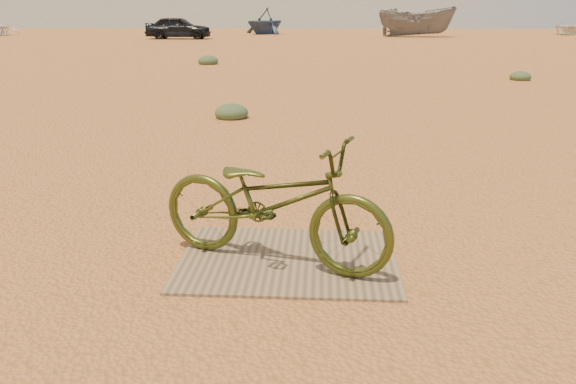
# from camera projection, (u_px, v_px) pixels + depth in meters

# --- Properties ---
(ground) EXTENTS (120.00, 120.00, 0.00)m
(ground) POSITION_uv_depth(u_px,v_px,m) (285.00, 269.00, 4.07)
(ground) COLOR #CF7B47
(ground) RESTS_ON ground
(plywood_board) EXTENTS (1.61, 1.19, 0.02)m
(plywood_board) POSITION_uv_depth(u_px,v_px,m) (288.00, 260.00, 4.20)
(plywood_board) COLOR #847256
(plywood_board) RESTS_ON ground
(bicycle) EXTENTS (1.89, 1.20, 0.94)m
(bicycle) POSITION_uv_depth(u_px,v_px,m) (273.00, 202.00, 3.99)
(bicycle) COLOR #3A4619
(bicycle) RESTS_ON plywood_board
(car) EXTENTS (4.34, 1.77, 1.48)m
(car) POSITION_uv_depth(u_px,v_px,m) (178.00, 28.00, 37.73)
(car) COLOR black
(car) RESTS_ON ground
(boat_far_left) EXTENTS (5.12, 5.22, 2.09)m
(boat_far_left) POSITION_uv_depth(u_px,v_px,m) (265.00, 21.00, 45.46)
(boat_far_left) COLOR #334B70
(boat_far_left) RESTS_ON ground
(boat_mid_right) EXTENTS (5.70, 2.72, 2.13)m
(boat_mid_right) POSITION_uv_depth(u_px,v_px,m) (417.00, 22.00, 40.67)
(boat_mid_right) COLOR slate
(boat_mid_right) RESTS_ON ground
(boat_far_right) EXTENTS (5.83, 6.33, 1.07)m
(boat_far_right) POSITION_uv_depth(u_px,v_px,m) (571.00, 28.00, 45.17)
(boat_far_right) COLOR white
(boat_far_right) RESTS_ON ground
(kale_a) EXTENTS (0.59, 0.59, 0.32)m
(kale_a) POSITION_uv_depth(u_px,v_px,m) (232.00, 118.00, 9.83)
(kale_a) COLOR #4C6142
(kale_a) RESTS_ON ground
(kale_b) EXTENTS (0.56, 0.56, 0.31)m
(kale_b) POSITION_uv_depth(u_px,v_px,m) (520.00, 80.00, 15.25)
(kale_b) COLOR #4C6142
(kale_b) RESTS_ON ground
(kale_c) EXTENTS (0.72, 0.72, 0.39)m
(kale_c) POSITION_uv_depth(u_px,v_px,m) (208.00, 64.00, 19.82)
(kale_c) COLOR #4C6142
(kale_c) RESTS_ON ground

